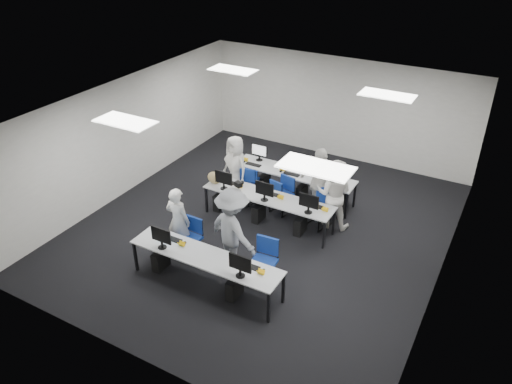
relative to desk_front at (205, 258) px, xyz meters
The scene contains 23 objects.
room 2.54m from the desk_front, 90.00° to the left, with size 9.00×9.02×3.00m.
ceiling_panels 3.33m from the desk_front, 90.00° to the left, with size 5.20×4.60×0.02m.
desk_front is the anchor object (origin of this frame).
desk_mid 2.60m from the desk_front, 90.00° to the left, with size 3.20×0.70×0.73m.
desk_back 4.00m from the desk_front, 90.00° to the left, with size 3.20×0.70×0.73m.
equipment_front 0.38m from the desk_front, behind, with size 2.51×0.41×1.19m.
equipment_mid 2.61m from the desk_front, 94.24° to the left, with size 2.91×0.41×1.19m.
equipment_back 4.04m from the desk_front, 87.27° to the left, with size 2.91×0.41×1.19m.
chair_0 1.12m from the desk_front, 143.40° to the left, with size 0.46×0.50×0.91m.
chair_1 1.19m from the desk_front, 33.48° to the left, with size 0.52×0.56×0.99m.
chair_2 3.39m from the desk_front, 106.14° to the left, with size 0.43×0.47×0.85m.
chair_3 3.28m from the desk_front, 88.91° to the left, with size 0.54×0.57×0.91m.
chair_4 3.31m from the desk_front, 70.85° to the left, with size 0.55×0.58×0.91m.
chair_5 3.68m from the desk_front, 106.09° to the left, with size 0.53×0.55×0.87m.
chair_6 3.37m from the desk_front, 90.87° to the left, with size 0.49×0.52×0.83m.
chair_7 3.68m from the desk_front, 71.36° to the left, with size 0.52×0.56×0.94m.
handbag 2.93m from the desk_front, 119.75° to the left, with size 0.36×0.23×0.30m, color #A39054.
student_0 1.36m from the desk_front, 149.18° to the left, with size 0.57×0.37×1.56m, color silver.
student_1 3.54m from the desk_front, 67.31° to the left, with size 0.83×0.65×1.71m, color silver.
student_2 3.67m from the desk_front, 111.89° to the left, with size 0.80×0.52×1.64m, color silver.
student_3 3.56m from the desk_front, 75.18° to the left, with size 1.07×0.45×1.83m, color silver.
photographer 0.82m from the desk_front, 78.67° to the left, with size 1.20×0.69×1.86m, color gray.
dslr_camera 1.57m from the desk_front, 77.53° to the left, with size 0.14×0.18×0.10m, color black.
Camera 1 is at (4.62, -8.68, 6.62)m, focal length 35.00 mm.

